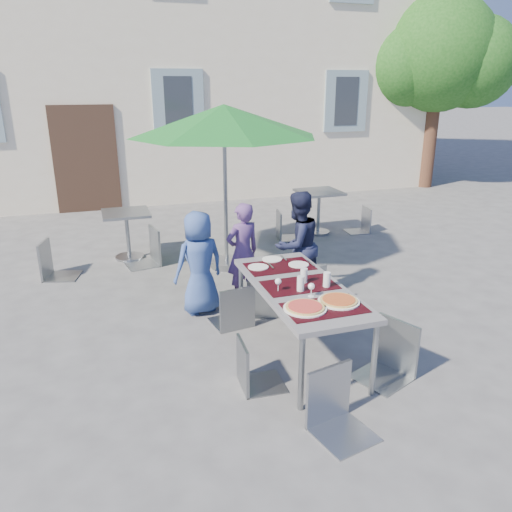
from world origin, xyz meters
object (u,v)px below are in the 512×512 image
object	(u,v)px
chair_5	(339,366)
chair_1	(264,272)
pizza_near_right	(339,301)
bg_chair_l_1	(285,208)
child_2	(297,245)
chair_0	(233,281)
cafe_table_0	(127,227)
bg_chair_l_0	(50,237)
bg_chair_r_0	(146,225)
patio_umbrella	(224,122)
pizza_near_left	(305,307)
child_1	(243,252)
child_0	(199,263)
chair_3	(253,337)
bg_chair_r_1	(363,205)
chair_2	(307,261)
dining_table	(300,290)
chair_4	(393,317)
cafe_table_1	(319,204)

from	to	relation	value
chair_5	chair_1	bearing A→B (deg)	86.48
pizza_near_right	bg_chair_l_1	distance (m)	4.38
child_2	chair_0	distance (m)	1.17
child_2	cafe_table_0	bearing A→B (deg)	-69.33
bg_chair_l_0	bg_chair_r_0	world-z (taller)	bg_chair_r_0
patio_umbrella	cafe_table_0	world-z (taller)	patio_umbrella
pizza_near_left	child_1	size ratio (longest dim) A/B	0.30
child_0	chair_3	xyz separation A→B (m)	(0.11, -1.71, -0.12)
bg_chair_r_1	patio_umbrella	bearing A→B (deg)	-160.33
child_2	bg_chair_l_1	bearing A→B (deg)	-128.70
chair_0	bg_chair_l_1	distance (m)	3.45
chair_1	bg_chair_l_1	xyz separation A→B (m)	(1.35, 2.78, 0.01)
chair_2	bg_chair_r_0	size ratio (longest dim) A/B	1.00
dining_table	child_0	world-z (taller)	child_0
dining_table	child_1	distance (m)	1.48
chair_1	bg_chair_r_1	distance (m)	3.98
child_0	bg_chair_r_1	distance (m)	4.30
chair_0	chair_2	world-z (taller)	chair_2
pizza_near_left	chair_5	world-z (taller)	chair_5
pizza_near_left	bg_chair_r_0	distance (m)	3.82
chair_0	cafe_table_0	size ratio (longest dim) A/B	1.26
child_1	bg_chair_r_1	world-z (taller)	child_1
chair_2	child_2	bearing A→B (deg)	83.34
child_2	cafe_table_0	size ratio (longest dim) A/B	1.83
chair_4	dining_table	bearing A→B (deg)	136.18
chair_4	cafe_table_0	bearing A→B (deg)	116.04
pizza_near_left	patio_umbrella	world-z (taller)	patio_umbrella
pizza_near_right	child_0	distance (m)	1.99
child_2	chair_0	world-z (taller)	child_2
chair_3	cafe_table_0	xyz separation A→B (m)	(-0.76, 3.95, 0.01)
chair_0	chair_2	xyz separation A→B (m)	(0.95, 0.18, 0.06)
dining_table	pizza_near_right	bearing A→B (deg)	-70.38
chair_1	bg_chair_l_1	bearing A→B (deg)	64.09
chair_5	patio_umbrella	distance (m)	4.17
pizza_near_left	chair_5	xyz separation A→B (m)	(0.00, -0.66, -0.20)
cafe_table_1	chair_0	bearing A→B (deg)	-128.68
pizza_near_left	cafe_table_1	size ratio (longest dim) A/B	0.48
chair_2	bg_chair_r_1	world-z (taller)	chair_2
chair_4	chair_3	bearing A→B (deg)	170.37
bg_chair_r_1	chair_1	bearing A→B (deg)	-136.17
child_0	child_2	size ratio (longest dim) A/B	0.90
chair_1	cafe_table_1	xyz separation A→B (m)	(2.07, 2.92, 0.01)
chair_1	bg_chair_r_0	xyz separation A→B (m)	(-1.07, 2.22, 0.08)
chair_4	patio_umbrella	size ratio (longest dim) A/B	0.38
child_2	bg_chair_l_0	bearing A→B (deg)	-50.07
bg_chair_l_1	cafe_table_0	bearing A→B (deg)	-175.66
child_2	patio_umbrella	world-z (taller)	patio_umbrella
chair_3	bg_chair_r_0	world-z (taller)	bg_chair_r_0
chair_2	bg_chair_l_1	size ratio (longest dim) A/B	1.11
chair_3	chair_4	xyz separation A→B (m)	(1.27, -0.22, 0.09)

